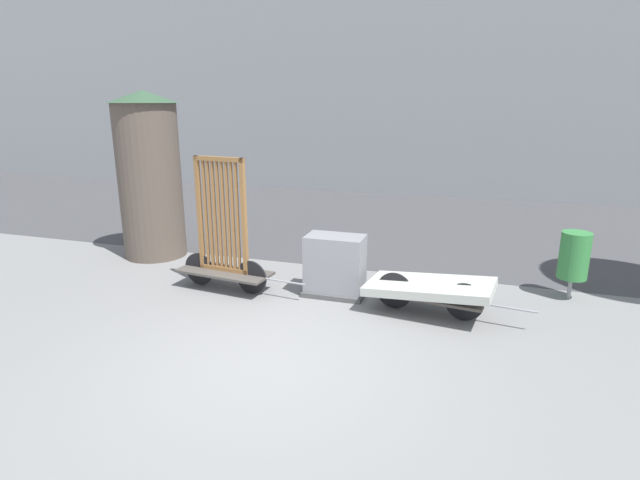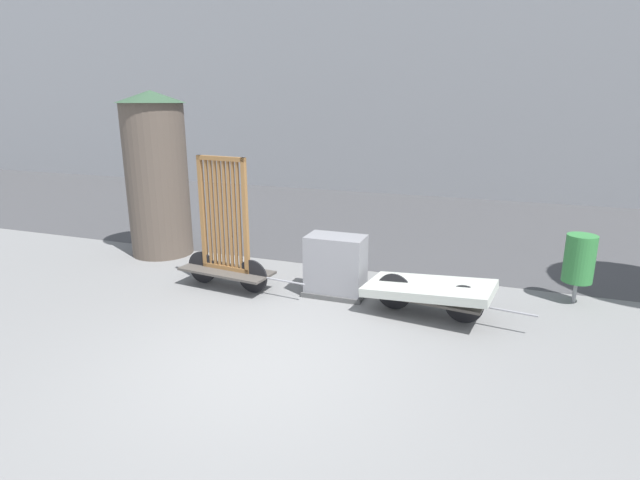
# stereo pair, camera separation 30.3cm
# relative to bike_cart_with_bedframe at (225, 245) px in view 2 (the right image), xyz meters

# --- Properties ---
(ground_plane) EXTENTS (60.00, 60.00, 0.00)m
(ground_plane) POSITION_rel_bike_cart_with_bedframe_xyz_m (1.69, -2.14, -0.75)
(ground_plane) COLOR slate
(road_strip) EXTENTS (56.00, 8.17, 0.01)m
(road_strip) POSITION_rel_bike_cart_with_bedframe_xyz_m (1.69, 5.75, -0.74)
(road_strip) COLOR #424244
(road_strip) RESTS_ON ground_plane
(building_facade) EXTENTS (48.00, 4.00, 10.39)m
(building_facade) POSITION_rel_bike_cart_with_bedframe_xyz_m (1.69, 11.84, 4.45)
(building_facade) COLOR gray
(building_facade) RESTS_ON ground_plane
(bike_cart_with_bedframe) EXTENTS (2.34, 0.79, 2.23)m
(bike_cart_with_bedframe) POSITION_rel_bike_cart_with_bedframe_xyz_m (0.00, 0.00, 0.00)
(bike_cart_with_bedframe) COLOR #4C4742
(bike_cart_with_bedframe) RESTS_ON ground_plane
(bike_cart_with_mattress) EXTENTS (2.47, 1.14, 0.58)m
(bike_cart_with_mattress) POSITION_rel_bike_cart_with_bedframe_xyz_m (3.38, 0.00, -0.35)
(bike_cart_with_mattress) COLOR #4C4742
(bike_cart_with_mattress) RESTS_ON ground_plane
(utility_cabinet) EXTENTS (0.99, 0.61, 1.00)m
(utility_cabinet) POSITION_rel_bike_cart_with_bedframe_xyz_m (1.84, 0.32, -0.29)
(utility_cabinet) COLOR #4C4C4C
(utility_cabinet) RESTS_ON ground_plane
(trash_bin) EXTENTS (0.45, 0.45, 1.10)m
(trash_bin) POSITION_rel_bike_cart_with_bedframe_xyz_m (5.49, 1.31, -0.03)
(trash_bin) COLOR gray
(trash_bin) RESTS_ON ground_plane
(advertising_column) EXTENTS (1.37, 1.37, 3.28)m
(advertising_column) POSITION_rel_bike_cart_with_bedframe_xyz_m (-2.30, 1.31, 0.92)
(advertising_column) COLOR brown
(advertising_column) RESTS_ON ground_plane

